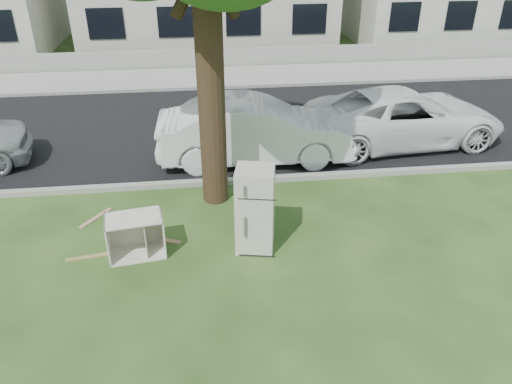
{
  "coord_description": "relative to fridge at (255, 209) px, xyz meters",
  "views": [
    {
      "loc": [
        -0.66,
        -7.65,
        5.42
      ],
      "look_at": [
        0.34,
        0.6,
        0.77
      ],
      "focal_mm": 35.0,
      "sensor_mm": 36.0,
      "label": 1
    }
  ],
  "objects": [
    {
      "name": "plank_c",
      "position": [
        -3.1,
        1.37,
        -0.8
      ],
      "size": [
        0.57,
        0.74,
        0.02
      ],
      "primitive_type": "cube",
      "rotation": [
        0.0,
        0.0,
        0.95
      ],
      "color": "tan",
      "rests_on": "ground"
    },
    {
      "name": "cabinet",
      "position": [
        -2.15,
        0.04,
        -0.42
      ],
      "size": [
        1.07,
        0.75,
        0.78
      ],
      "primitive_type": "cube",
      "rotation": [
        0.0,
        0.0,
        0.14
      ],
      "color": "beige",
      "rests_on": "ground"
    },
    {
      "name": "kerb_near",
      "position": [
        -0.24,
        2.54,
        -0.81
      ],
      "size": [
        120.0,
        0.18,
        0.12
      ],
      "primitive_type": "cube",
      "color": "gray",
      "rests_on": "ground"
    },
    {
      "name": "car_center",
      "position": [
        0.44,
        3.75,
        -0.03
      ],
      "size": [
        4.78,
        1.77,
        1.56
      ],
      "primitive_type": "imported",
      "rotation": [
        0.0,
        0.0,
        1.55
      ],
      "color": "silver",
      "rests_on": "ground"
    },
    {
      "name": "kerb_far",
      "position": [
        -0.24,
        9.64,
        -0.81
      ],
      "size": [
        120.0,
        0.18,
        0.12
      ],
      "primitive_type": "cube",
      "color": "gray",
      "rests_on": "ground"
    },
    {
      "name": "ground",
      "position": [
        -0.24,
        0.09,
        -0.81
      ],
      "size": [
        120.0,
        120.0,
        0.0
      ],
      "primitive_type": "plane",
      "color": "#223F16"
    },
    {
      "name": "low_wall",
      "position": [
        -0.24,
        12.69,
        -0.46
      ],
      "size": [
        120.0,
        0.15,
        0.7
      ],
      "primitive_type": "cube",
      "color": "gray",
      "rests_on": "ground"
    },
    {
      "name": "plank_a",
      "position": [
        -2.82,
        0.06,
        -0.8
      ],
      "size": [
        1.19,
        0.27,
        0.02
      ],
      "primitive_type": "cube",
      "rotation": [
        0.0,
        0.0,
        0.15
      ],
      "color": "olive",
      "rests_on": "ground"
    },
    {
      "name": "road",
      "position": [
        -0.24,
        6.09,
        -0.8
      ],
      "size": [
        120.0,
        7.0,
        0.01
      ],
      "primitive_type": "cube",
      "color": "black",
      "rests_on": "ground"
    },
    {
      "name": "car_right",
      "position": [
        4.52,
        4.38,
        -0.09
      ],
      "size": [
        5.39,
        2.84,
        1.45
      ],
      "primitive_type": "imported",
      "rotation": [
        0.0,
        0.0,
        1.66
      ],
      "color": "white",
      "rests_on": "ground"
    },
    {
      "name": "sidewalk",
      "position": [
        -0.24,
        11.09,
        -0.8
      ],
      "size": [
        120.0,
        2.8,
        0.01
      ],
      "primitive_type": "cube",
      "color": "gray",
      "rests_on": "ground"
    },
    {
      "name": "plank_b",
      "position": [
        -1.84,
        0.47,
        -0.8
      ],
      "size": [
        0.96,
        0.48,
        0.02
      ],
      "primitive_type": "cube",
      "rotation": [
        0.0,
        0.0,
        -0.4
      ],
      "color": "#A57B56",
      "rests_on": "ground"
    },
    {
      "name": "fridge",
      "position": [
        0.0,
        0.0,
        0.0
      ],
      "size": [
        0.78,
        0.74,
        1.62
      ],
      "primitive_type": "cube",
      "rotation": [
        0.0,
        0.0,
        -0.2
      ],
      "color": "silver",
      "rests_on": "ground"
    }
  ]
}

